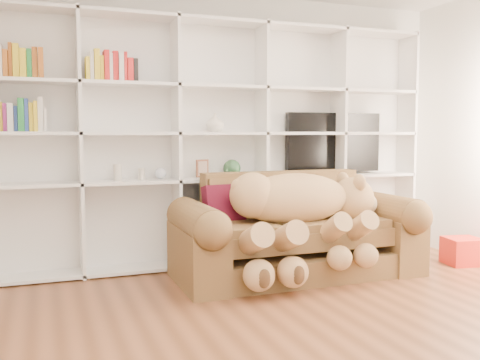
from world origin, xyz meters
name	(u,v)px	position (x,y,z in m)	size (l,w,h in m)	color
floor	(342,351)	(0.00, 0.00, 0.00)	(5.00, 5.00, 0.00)	brown
wall_back	(214,128)	(0.00, 2.50, 1.35)	(5.00, 0.02, 2.70)	white
bookshelf	(195,133)	(-0.24, 2.36, 1.31)	(4.43, 0.35, 2.40)	white
sofa	(296,237)	(0.52, 1.67, 0.35)	(2.22, 0.96, 0.93)	brown
teddy_bear	(300,209)	(0.47, 1.48, 0.63)	(1.54, 0.88, 0.89)	tan
throw_pillow	(224,205)	(-0.12, 1.83, 0.65)	(0.36, 0.12, 0.36)	#560E1F
gift_box	(463,251)	(2.25, 1.44, 0.13)	(0.33, 0.31, 0.26)	red
tv	(333,144)	(1.30, 2.35, 1.19)	(1.10, 0.18, 0.65)	black
picture_frame	(202,168)	(-0.18, 2.30, 0.96)	(0.14, 0.03, 0.17)	brown
green_vase	(232,168)	(0.12, 2.30, 0.95)	(0.17, 0.17, 0.17)	#2D5834
figurine_tall	(118,172)	(-0.99, 2.30, 0.94)	(0.08, 0.08, 0.15)	beige
figurine_short	(142,174)	(-0.77, 2.30, 0.92)	(0.06, 0.06, 0.11)	beige
snow_globe	(161,173)	(-0.59, 2.30, 0.92)	(0.11, 0.11, 0.11)	silver
shelf_vase	(215,122)	(-0.05, 2.30, 1.41)	(0.17, 0.17, 0.18)	silver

